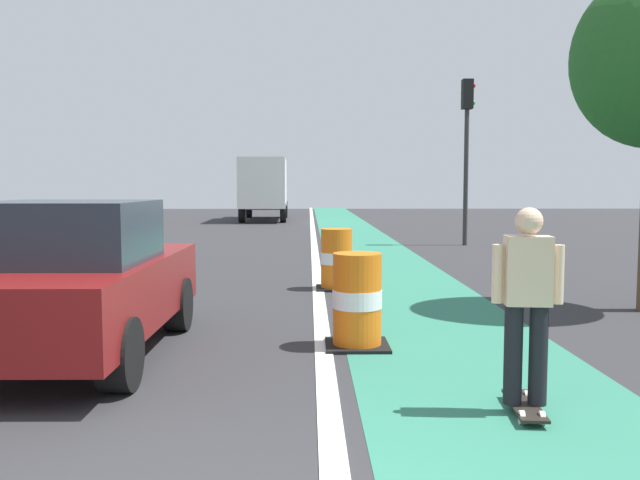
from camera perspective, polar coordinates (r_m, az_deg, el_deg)
The scene contains 8 objects.
bike_lane_strip at distance 15.31m, azimuth 5.29°, elevation -2.30°, with size 2.50×80.00×0.01m, color #2D755B.
lane_divider_stripe at distance 15.22m, azimuth -0.33°, elevation -2.32°, with size 0.20×80.00×0.01m, color silver.
skateboarder_on_lane at distance 5.66m, azimuth 17.28°, elevation -5.20°, with size 0.57×0.82×1.69m.
parked_sedan_nearest at distance 7.66m, azimuth -20.19°, elevation -3.34°, with size 1.95×4.12×1.70m.
traffic_barrel_front at distance 7.70m, azimuth 3.20°, elevation -5.27°, with size 0.73×0.73×1.09m.
traffic_barrel_mid at distance 11.95m, azimuth 1.43°, elevation -1.70°, with size 0.73×0.73×1.09m.
delivery_truck_down_block at distance 35.72m, azimuth -4.77°, elevation 4.65°, with size 2.47×7.64×3.23m.
traffic_light_corner at distance 21.26m, azimuth 12.45°, elevation 9.00°, with size 0.41×0.32×5.10m.
Camera 1 is at (0.74, -3.11, 1.86)m, focal length 37.42 mm.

